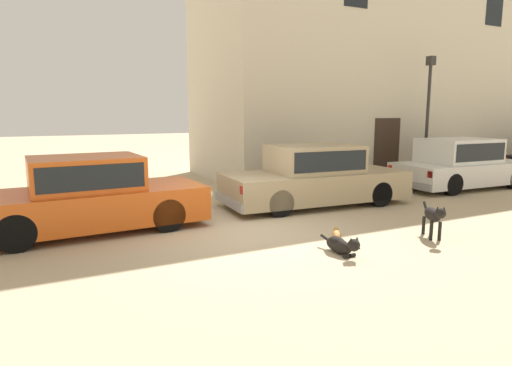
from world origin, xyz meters
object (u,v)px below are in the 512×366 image
object	(u,v)px
stray_cat	(336,234)
street_lamp	(428,104)
parked_sedan_third	(460,163)
parked_sedan_second	(315,176)
stray_dog_spotted	(434,216)
stray_dog_tan	(341,245)
parked_sedan_nearest	(89,195)

from	to	relation	value
stray_cat	street_lamp	size ratio (longest dim) A/B	0.14
parked_sedan_third	street_lamp	size ratio (longest dim) A/B	1.11
parked_sedan_second	stray_dog_spotted	size ratio (longest dim) A/B	5.23
stray_dog_tan	parked_sedan_third	bearing A→B (deg)	115.07
parked_sedan_second	stray_cat	size ratio (longest dim) A/B	8.67
parked_sedan_third	stray_dog_spotted	world-z (taller)	parked_sedan_third
stray_dog_tan	street_lamp	bearing A→B (deg)	123.02
parked_sedan_second	stray_dog_spotted	xyz separation A→B (m)	(0.28, -3.43, -0.31)
stray_dog_spotted	street_lamp	distance (m)	7.12
parked_sedan_second	stray_dog_spotted	world-z (taller)	parked_sedan_second
parked_sedan_second	street_lamp	distance (m)	5.64
stray_dog_spotted	stray_cat	size ratio (longest dim) A/B	1.66
stray_dog_tan	stray_cat	size ratio (longest dim) A/B	1.84
parked_sedan_second	street_lamp	world-z (taller)	street_lamp
street_lamp	parked_sedan_second	bearing A→B (deg)	-166.23
parked_sedan_third	stray_cat	xyz separation A→B (m)	(-6.66, -2.69, -0.68)
stray_cat	street_lamp	world-z (taller)	street_lamp
stray_cat	parked_sedan_third	bearing A→B (deg)	-32.09
stray_dog_spotted	street_lamp	xyz separation A→B (m)	(4.90, 4.70, 2.14)
parked_sedan_second	stray_dog_spotted	bearing A→B (deg)	-81.96
parked_sedan_third	stray_dog_spotted	size ratio (longest dim) A/B	4.88
stray_dog_spotted	stray_dog_tan	bearing A→B (deg)	-61.60
parked_sedan_nearest	stray_cat	bearing A→B (deg)	-35.23
parked_sedan_nearest	stray_dog_spotted	size ratio (longest dim) A/B	4.96
stray_dog_tan	stray_cat	distance (m)	0.94
parked_sedan_nearest	parked_sedan_second	distance (m)	5.28
stray_dog_spotted	parked_sedan_nearest	bearing A→B (deg)	-92.22
stray_dog_spotted	street_lamp	bearing A→B (deg)	162.84
stray_dog_tan	stray_cat	bearing A→B (deg)	146.82
stray_dog_spotted	parked_sedan_third	bearing A→B (deg)	153.54
parked_sedan_third	street_lamp	xyz separation A→B (m)	(-0.20, 1.19, 1.81)
stray_cat	parked_sedan_second	bearing A→B (deg)	9.79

